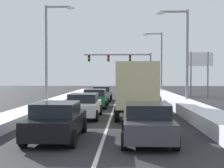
# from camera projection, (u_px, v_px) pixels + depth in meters

# --- Properties ---
(ground_plane) EXTENTS (120.00, 120.00, 0.00)m
(ground_plane) POSITION_uv_depth(u_px,v_px,m) (113.00, 111.00, 23.29)
(ground_plane) COLOR #28282B
(lane_stripe_between_right_lane_and_center_lane) EXTENTS (0.14, 47.15, 0.01)m
(lane_stripe_between_right_lane_and_center_lane) POSITION_uv_depth(u_px,v_px,m) (115.00, 105.00, 27.58)
(lane_stripe_between_right_lane_and_center_lane) COLOR silver
(lane_stripe_between_right_lane_and_center_lane) RESTS_ON ground
(snow_bank_right_shoulder) EXTENTS (1.79, 47.15, 0.72)m
(snow_bank_right_shoulder) POSITION_uv_depth(u_px,v_px,m) (175.00, 101.00, 27.35)
(snow_bank_right_shoulder) COLOR white
(snow_bank_right_shoulder) RESTS_ON ground
(snow_bank_left_shoulder) EXTENTS (1.77, 47.15, 0.49)m
(snow_bank_left_shoulder) POSITION_uv_depth(u_px,v_px,m) (56.00, 102.00, 27.79)
(snow_bank_left_shoulder) COLOR white
(snow_bank_left_shoulder) RESTS_ON ground
(sedan_charcoal_right_lane_nearest) EXTENTS (2.00, 4.50, 1.51)m
(sedan_charcoal_right_lane_nearest) POSITION_uv_depth(u_px,v_px,m) (147.00, 122.00, 12.25)
(sedan_charcoal_right_lane_nearest) COLOR #38383D
(sedan_charcoal_right_lane_nearest) RESTS_ON ground
(box_truck_right_lane_second) EXTENTS (2.53, 7.20, 3.36)m
(box_truck_right_lane_second) POSITION_uv_depth(u_px,v_px,m) (136.00, 87.00, 19.82)
(box_truck_right_lane_second) COLOR slate
(box_truck_right_lane_second) RESTS_ON ground
(suv_silver_right_lane_third) EXTENTS (2.16, 4.90, 1.67)m
(suv_silver_right_lane_third) POSITION_uv_depth(u_px,v_px,m) (133.00, 93.00, 28.12)
(suv_silver_right_lane_third) COLOR #B7BABF
(suv_silver_right_lane_third) RESTS_ON ground
(suv_navy_right_lane_fourth) EXTENTS (2.16, 4.90, 1.67)m
(suv_navy_right_lane_fourth) POSITION_uv_depth(u_px,v_px,m) (133.00, 90.00, 34.58)
(suv_navy_right_lane_fourth) COLOR navy
(suv_navy_right_lane_fourth) RESTS_ON ground
(sedan_black_center_lane_nearest) EXTENTS (2.00, 4.50, 1.51)m
(sedan_black_center_lane_nearest) POSITION_uv_depth(u_px,v_px,m) (57.00, 120.00, 12.66)
(sedan_black_center_lane_nearest) COLOR black
(sedan_black_center_lane_nearest) RESTS_ON ground
(sedan_white_center_lane_second) EXTENTS (2.00, 4.50, 1.51)m
(sedan_white_center_lane_second) POSITION_uv_depth(u_px,v_px,m) (84.00, 106.00, 19.15)
(sedan_white_center_lane_second) COLOR silver
(sedan_white_center_lane_second) RESTS_ON ground
(sedan_green_center_lane_third) EXTENTS (2.00, 4.50, 1.51)m
(sedan_green_center_lane_third) POSITION_uv_depth(u_px,v_px,m) (96.00, 98.00, 25.62)
(sedan_green_center_lane_third) COLOR #1E5633
(sedan_green_center_lane_third) RESTS_ON ground
(sedan_tan_center_lane_fourth) EXTENTS (2.00, 4.50, 1.51)m
(sedan_tan_center_lane_fourth) POSITION_uv_depth(u_px,v_px,m) (102.00, 94.00, 32.21)
(sedan_tan_center_lane_fourth) COLOR #937F60
(sedan_tan_center_lane_fourth) RESTS_ON ground
(traffic_light_gantry) EXTENTS (10.60, 0.47, 6.20)m
(traffic_light_gantry) POSITION_uv_depth(u_px,v_px,m) (127.00, 63.00, 48.80)
(traffic_light_gantry) COLOR slate
(traffic_light_gantry) RESTS_ON ground
(street_lamp_right_near) EXTENTS (2.66, 0.36, 7.92)m
(street_lamp_right_near) POSITION_uv_depth(u_px,v_px,m) (183.00, 49.00, 25.09)
(street_lamp_right_near) COLOR gray
(street_lamp_right_near) RESTS_ON ground
(street_lamp_right_mid) EXTENTS (2.66, 0.36, 8.47)m
(street_lamp_right_mid) POSITION_uv_depth(u_px,v_px,m) (159.00, 58.00, 42.21)
(street_lamp_right_mid) COLOR gray
(street_lamp_right_mid) RESTS_ON ground
(street_lamp_left_mid) EXTENTS (2.66, 0.36, 8.84)m
(street_lamp_left_mid) POSITION_uv_depth(u_px,v_px,m) (50.00, 46.00, 27.58)
(street_lamp_left_mid) COLOR gray
(street_lamp_left_mid) RESTS_ON ground
(roadside_sign_right) EXTENTS (3.20, 0.16, 5.50)m
(roadside_sign_right) POSITION_uv_depth(u_px,v_px,m) (199.00, 64.00, 37.08)
(roadside_sign_right) COLOR #59595B
(roadside_sign_right) RESTS_ON ground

